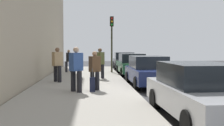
{
  "coord_description": "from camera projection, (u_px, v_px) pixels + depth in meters",
  "views": [
    {
      "loc": [
        12.65,
        -2.82,
        1.92
      ],
      "look_at": [
        -1.87,
        -1.76,
        1.13
      ],
      "focal_mm": 44.96,
      "sensor_mm": 36.0,
      "label": 1
    }
  ],
  "objects": [
    {
      "name": "pedestrian_tan_coat",
      "position": [
        57.0,
        64.0,
        14.51
      ],
      "size": [
        0.54,
        0.57,
        1.79
      ],
      "color": "black",
      "rests_on": "sidewalk"
    },
    {
      "name": "sidewalk",
      "position": [
        81.0,
        89.0,
        12.66
      ],
      "size": [
        28.0,
        4.6,
        0.15
      ],
      "primitive_type": "cube",
      "color": "#A39E93",
      "rests_on": "ground"
    },
    {
      "name": "parked_car_green",
      "position": [
        132.0,
        64.0,
        19.62
      ],
      "size": [
        4.54,
        1.9,
        1.51
      ],
      "color": "black",
      "rests_on": "ground"
    },
    {
      "name": "pedestrian_blue_coat",
      "position": [
        76.0,
        68.0,
        11.22
      ],
      "size": [
        0.55,
        0.57,
        1.8
      ],
      "color": "black",
      "rests_on": "sidewalk"
    },
    {
      "name": "parked_car_charcoal",
      "position": [
        124.0,
        61.0,
        25.27
      ],
      "size": [
        4.74,
        2.02,
        1.51
      ],
      "color": "black",
      "rests_on": "ground"
    },
    {
      "name": "ground_plane",
      "position": [
        153.0,
        90.0,
        12.9
      ],
      "size": [
        56.0,
        56.0,
        0.0
      ],
      "primitive_type": "plane",
      "color": "#333335"
    },
    {
      "name": "rolling_suitcase",
      "position": [
        92.0,
        84.0,
        11.37
      ],
      "size": [
        0.34,
        0.22,
        0.94
      ],
      "color": "#191E38",
      "rests_on": "sidewalk"
    },
    {
      "name": "traffic_light_pole",
      "position": [
        112.0,
        34.0,
        20.15
      ],
      "size": [
        0.35,
        0.26,
        4.01
      ],
      "color": "#2D2D19",
      "rests_on": "sidewalk"
    },
    {
      "name": "lane_stripe_centre",
      "position": [
        220.0,
        89.0,
        13.13
      ],
      "size": [
        28.0,
        0.14,
        0.01
      ],
      "primitive_type": "cube",
      "color": "gold",
      "rests_on": "ground"
    },
    {
      "name": "parked_car_silver",
      "position": [
        199.0,
        92.0,
        7.4
      ],
      "size": [
        4.77,
        1.97,
        1.51
      ],
      "color": "black",
      "rests_on": "ground"
    },
    {
      "name": "parked_car_navy",
      "position": [
        148.0,
        71.0,
        13.9
      ],
      "size": [
        4.32,
        1.94,
        1.51
      ],
      "color": "black",
      "rests_on": "ground"
    },
    {
      "name": "pedestrian_brown_coat",
      "position": [
        95.0,
        69.0,
        11.79
      ],
      "size": [
        0.48,
        0.52,
        1.63
      ],
      "color": "black",
      "rests_on": "sidewalk"
    },
    {
      "name": "pedestrian_olive_coat",
      "position": [
        100.0,
        62.0,
        16.09
      ],
      "size": [
        0.56,
        0.52,
        1.75
      ],
      "color": "black",
      "rests_on": "sidewalk"
    },
    {
      "name": "pedestrian_black_coat",
      "position": [
        69.0,
        60.0,
        20.43
      ],
      "size": [
        0.51,
        0.52,
        1.63
      ],
      "color": "black",
      "rests_on": "sidewalk"
    }
  ]
}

